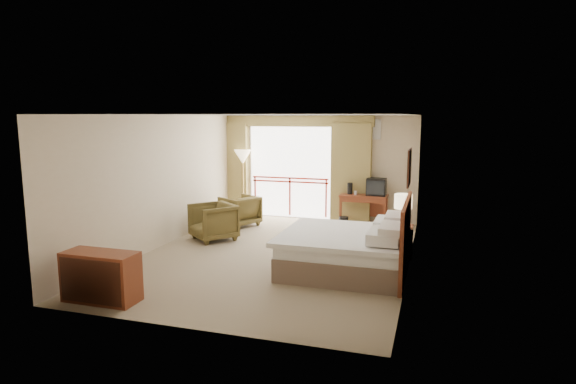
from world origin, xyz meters
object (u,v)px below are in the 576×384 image
(nightstand, at_px, (402,241))
(table_lamp, at_px, (403,202))
(floor_lamp, at_px, (243,159))
(tv, at_px, (376,187))
(dresser, at_px, (101,277))
(side_table, at_px, (228,215))
(wastebasket, at_px, (344,223))
(desk, at_px, (364,201))
(armchair_far, at_px, (240,225))
(armchair_near, at_px, (214,240))
(bed, at_px, (348,250))

(nightstand, relative_size, table_lamp, 1.00)
(floor_lamp, bearing_deg, table_lamp, -30.19)
(tv, height_order, dresser, tv)
(side_table, distance_m, dresser, 4.52)
(nightstand, bearing_deg, wastebasket, 126.41)
(table_lamp, relative_size, tv, 1.27)
(desk, xyz_separation_m, armchair_far, (-2.91, -1.02, -0.59))
(nightstand, height_order, armchair_near, nightstand)
(wastebasket, height_order, side_table, side_table)
(tv, bearing_deg, desk, 150.92)
(table_lamp, relative_size, wastebasket, 2.09)
(bed, bearing_deg, nightstand, 54.88)
(floor_lamp, xyz_separation_m, dresser, (0.31, -6.19, -1.18))
(table_lamp, bearing_deg, armchair_far, 159.45)
(armchair_near, xyz_separation_m, dresser, (-0.00, -3.70, 0.37))
(bed, xyz_separation_m, nightstand, (0.83, 1.18, -0.08))
(nightstand, height_order, tv, tv)
(tv, xyz_separation_m, wastebasket, (-0.69, -0.53, -0.82))
(armchair_near, distance_m, side_table, 0.91)
(desk, bearing_deg, side_table, -155.30)
(table_lamp, height_order, armchair_far, table_lamp)
(nightstand, height_order, dresser, dresser)
(nightstand, height_order, floor_lamp, floor_lamp)
(nightstand, bearing_deg, armchair_far, 158.22)
(desk, height_order, armchair_near, desk)
(desk, relative_size, wastebasket, 4.07)
(tv, bearing_deg, wastebasket, -160.73)
(tv, distance_m, side_table, 3.66)
(wastebasket, relative_size, floor_lamp, 0.16)
(armchair_far, distance_m, floor_lamp, 1.88)
(tv, distance_m, dresser, 6.95)
(table_lamp, xyz_separation_m, armchair_near, (-4.02, 0.03, -1.06))
(nightstand, bearing_deg, dresser, -138.66)
(table_lamp, xyz_separation_m, side_table, (-4.04, 0.85, -0.66))
(tv, xyz_separation_m, floor_lamp, (-3.53, 0.06, 0.58))
(dresser, bearing_deg, wastebasket, 67.18)
(armchair_far, relative_size, floor_lamp, 0.45)
(nightstand, height_order, side_table, nightstand)
(side_table, relative_size, dresser, 0.52)
(tv, height_order, floor_lamp, floor_lamp)
(bed, distance_m, armchair_near, 3.45)
(armchair_near, bearing_deg, side_table, 130.90)
(tv, height_order, side_table, tv)
(nightstand, xyz_separation_m, armchair_far, (-4.01, 1.55, -0.30))
(armchair_far, bearing_deg, side_table, 27.40)
(floor_lamp, bearing_deg, side_table, -79.94)
(nightstand, xyz_separation_m, table_lamp, (0.00, 0.05, 0.76))
(desk, xyz_separation_m, tv, (0.30, -0.06, 0.37))
(floor_lamp, distance_m, dresser, 6.31)
(nightstand, height_order, armchair_far, nightstand)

